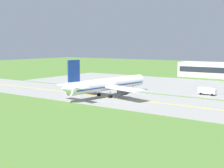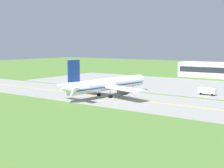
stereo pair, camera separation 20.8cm
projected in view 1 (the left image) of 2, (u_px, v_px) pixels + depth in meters
ground_plane at (103, 97)px, 101.71m from camera, size 500.00×500.00×0.00m
taxiway_strip at (103, 96)px, 101.71m from camera, size 240.00×28.00×0.10m
apron_pad at (181, 85)px, 130.20m from camera, size 140.00×52.00×0.10m
taxiway_centreline at (103, 96)px, 101.70m from camera, size 220.00×0.60×0.01m
airplane_lead at (108, 84)px, 101.03m from camera, size 32.25×39.63×12.70m
service_truck_baggage at (207, 91)px, 104.38m from camera, size 6.10×2.59×2.60m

